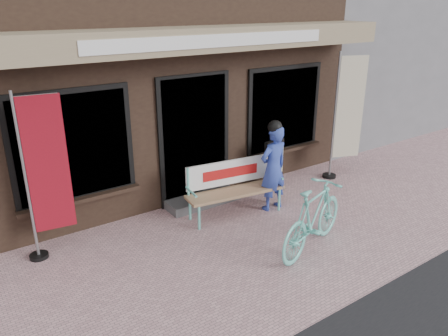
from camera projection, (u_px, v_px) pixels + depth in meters
ground at (269, 247)px, 6.20m from camera, size 70.00×70.00×0.00m
storefront at (117, 16)px, 8.95m from camera, size 7.00×6.77×6.00m
neighbor_right_near at (363, 18)px, 13.97m from camera, size 10.00×7.00×5.60m
bench at (233, 184)px, 7.04m from camera, size 1.67×0.64×0.88m
person at (273, 166)px, 7.12m from camera, size 0.54×0.37×1.53m
bicycle at (313, 218)px, 6.00m from camera, size 1.68×0.91×0.97m
nobori_red at (45, 174)px, 5.63m from camera, size 0.68×0.28×2.29m
nobori_cream at (347, 115)px, 8.30m from camera, size 0.72×0.40×2.44m
menu_stand at (274, 164)px, 8.02m from camera, size 0.47×0.18×0.93m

